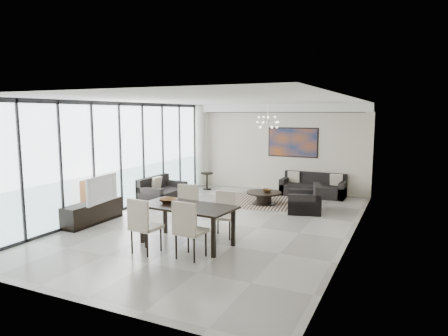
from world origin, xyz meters
The scene contains 20 objects.
room_shell centered at (0.46, 0.00, 1.45)m, with size 6.00×9.00×2.90m.
window_wall centered at (-2.86, 0.00, 1.47)m, with size 0.37×8.95×2.90m.
soffit centered at (0.00, 4.30, 2.77)m, with size 5.98×0.40×0.26m, color white.
painting centered at (0.50, 4.47, 1.65)m, with size 1.68×0.04×0.98m, color #A54C16.
chandelier centered at (0.30, 2.50, 2.35)m, with size 0.66×0.66×0.71m.
rug centered at (0.10, 2.60, 0.01)m, with size 2.71×2.09×0.01m, color black.
coffee_table centered at (0.27, 2.34, 0.20)m, with size 1.01×1.01×0.35m.
bowl_coffee centered at (0.35, 2.38, 0.39)m, with size 0.26×0.26×0.08m, color brown.
sofa_main centered at (1.31, 4.07, 0.24)m, with size 1.99×0.81×0.72m.
loveseat centered at (-2.54, 1.30, 0.25)m, with size 0.83×1.48×0.74m.
armchair centered at (1.59, 1.91, 0.26)m, with size 1.06×1.09×0.75m.
side_table centered at (-2.24, 3.61, 0.39)m, with size 0.43×0.43×0.58m.
tv_console centered at (-2.76, -1.30, 0.25)m, with size 0.46×1.63×0.51m, color black.
television centered at (-2.60, -1.26, 0.83)m, with size 1.12×0.15×0.65m, color gray.
dining_table centered at (0.08, -1.69, 0.71)m, with size 1.98×1.11×0.79m.
dining_chair_sw centered at (-0.38, -2.53, 0.61)m, with size 0.53×0.53×1.05m.
dining_chair_se centered at (0.52, -2.42, 0.62)m, with size 0.53×0.53×1.07m.
dining_chair_nw centered at (-0.38, -0.90, 0.60)m, with size 0.58×0.58×1.03m.
dining_chair_ne centered at (0.53, -0.87, 0.55)m, with size 0.51×0.51×0.95m.
bowl_dining centered at (-0.39, -1.64, 0.84)m, with size 0.35×0.35×0.09m, color brown.
Camera 1 is at (4.03, -8.36, 2.60)m, focal length 32.00 mm.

